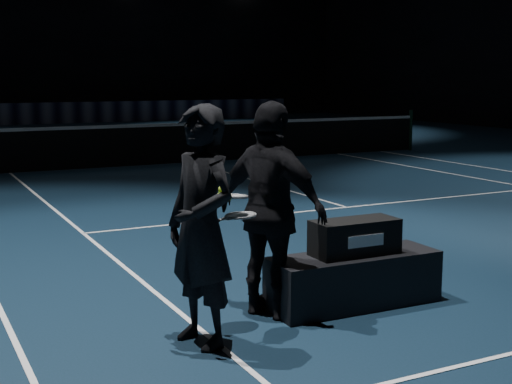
# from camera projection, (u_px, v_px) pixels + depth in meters

# --- Properties ---
(floor) EXTENTS (36.00, 36.00, 0.00)m
(floor) POSITION_uv_depth(u_px,v_px,m) (193.00, 163.00, 16.73)
(floor) COLOR black
(floor) RESTS_ON ground
(wall_back) EXTENTS (30.00, 0.00, 30.00)m
(wall_back) POSITION_uv_depth(u_px,v_px,m) (41.00, 8.00, 31.77)
(wall_back) COLOR black
(wall_back) RESTS_ON ground
(court_lines) EXTENTS (10.98, 23.78, 0.01)m
(court_lines) POSITION_uv_depth(u_px,v_px,m) (193.00, 163.00, 16.73)
(court_lines) COLOR white
(court_lines) RESTS_ON floor
(net_post_right) EXTENTS (0.10, 0.10, 1.10)m
(net_post_right) POSITION_uv_depth(u_px,v_px,m) (410.00, 130.00, 19.50)
(net_post_right) COLOR black
(net_post_right) RESTS_ON floor
(net_mesh) EXTENTS (12.80, 0.02, 0.86)m
(net_mesh) POSITION_uv_depth(u_px,v_px,m) (193.00, 144.00, 16.66)
(net_mesh) COLOR black
(net_mesh) RESTS_ON floor
(net_tape) EXTENTS (12.80, 0.03, 0.07)m
(net_tape) POSITION_uv_depth(u_px,v_px,m) (193.00, 124.00, 16.59)
(net_tape) COLOR white
(net_tape) RESTS_ON net_mesh
(sponsor_backdrop) EXTENTS (22.00, 0.15, 0.90)m
(sponsor_backdrop) POSITION_uv_depth(u_px,v_px,m) (57.00, 113.00, 30.31)
(sponsor_backdrop) COLOR black
(sponsor_backdrop) RESTS_ON floor
(player_bench) EXTENTS (1.57, 0.55, 0.47)m
(player_bench) POSITION_uv_depth(u_px,v_px,m) (354.00, 280.00, 6.35)
(player_bench) COLOR black
(player_bench) RESTS_ON floor
(racket_bag) EXTENTS (0.79, 0.35, 0.31)m
(racket_bag) POSITION_uv_depth(u_px,v_px,m) (355.00, 237.00, 6.29)
(racket_bag) COLOR black
(racket_bag) RESTS_ON player_bench
(bag_signature) EXTENTS (0.37, 0.01, 0.10)m
(bag_signature) POSITION_uv_depth(u_px,v_px,m) (366.00, 241.00, 6.14)
(bag_signature) COLOR white
(bag_signature) RESTS_ON racket_bag
(player_a) EXTENTS (0.61, 0.77, 1.83)m
(player_a) POSITION_uv_depth(u_px,v_px,m) (201.00, 227.00, 5.33)
(player_a) COLOR black
(player_a) RESTS_ON floor
(player_b) EXTENTS (0.86, 1.16, 1.83)m
(player_b) POSITION_uv_depth(u_px,v_px,m) (272.00, 210.00, 5.98)
(player_b) COLOR black
(player_b) RESTS_ON floor
(racket_lower) EXTENTS (0.71, 0.47, 0.03)m
(racket_lower) POSITION_uv_depth(u_px,v_px,m) (241.00, 215.00, 5.67)
(racket_lower) COLOR black
(racket_lower) RESTS_ON player_a
(racket_upper) EXTENTS (0.70, 0.51, 0.10)m
(racket_upper) POSITION_uv_depth(u_px,v_px,m) (233.00, 196.00, 5.63)
(racket_upper) COLOR black
(racket_upper) RESTS_ON player_b
(tennis_balls) EXTENTS (0.12, 0.10, 0.12)m
(tennis_balls) POSITION_uv_depth(u_px,v_px,m) (223.00, 195.00, 5.49)
(tennis_balls) COLOR #A5C72A
(tennis_balls) RESTS_ON racket_upper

